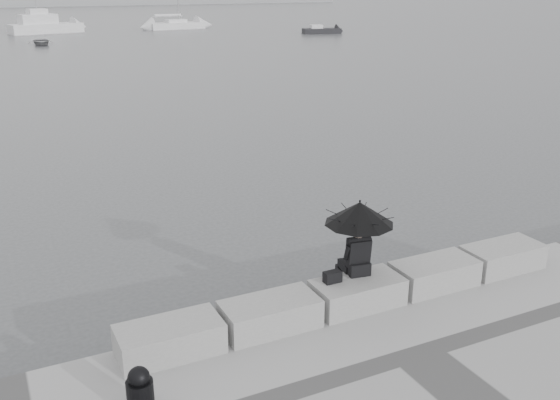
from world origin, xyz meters
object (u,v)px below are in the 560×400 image
seated_person (359,221)px  sailboat_right (176,25)px  dinghy (41,42)px  motor_cruiser (46,25)px  mooring_bollard (140,394)px  small_motorboat (322,31)px

seated_person → sailboat_right: bearing=84.9°
dinghy → motor_cruiser: bearing=85.1°
seated_person → dinghy: (0.79, 57.18, -1.72)m
seated_person → dinghy: 57.22m
seated_person → mooring_bollard: bearing=-151.8°
mooring_bollard → dinghy: 58.84m
sailboat_right → motor_cruiser: 15.81m
mooring_bollard → sailboat_right: size_ratio=0.06×
dinghy → sailboat_right: bearing=42.7°
sailboat_right → motor_cruiser: size_ratio=1.50×
motor_cruiser → dinghy: motor_cruiser is taller
mooring_bollard → dinghy: size_ratio=0.21×
mooring_bollard → sailboat_right: bearing=72.5°
mooring_bollard → sailboat_right: 76.83m
sailboat_right → dinghy: sailboat_right is taller
small_motorboat → motor_cruiser: bearing=166.3°
seated_person → small_motorboat: seated_person is taller
small_motorboat → dinghy: size_ratio=1.36×
motor_cruiser → dinghy: (-2.22, -14.85, -0.60)m
mooring_bollard → motor_cruiser: motor_cruiser is taller
seated_person → sailboat_right: sailboat_right is taller
seated_person → dinghy: seated_person is taller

